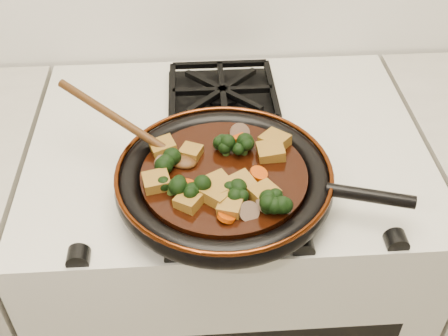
{
  "coord_description": "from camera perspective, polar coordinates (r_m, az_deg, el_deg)",
  "views": [
    {
      "loc": [
        -0.06,
        0.84,
        1.58
      ],
      "look_at": [
        -0.02,
        1.53,
        0.97
      ],
      "focal_mm": 45.0,
      "sensor_mm": 36.0,
      "label": 1
    }
  ],
  "objects": [
    {
      "name": "carrot_coin_0",
      "position": [
        0.85,
        0.24,
        -4.99
      ],
      "size": [
        0.03,
        0.03,
        0.02
      ],
      "primitive_type": "cylinder",
      "rotation": [
        -0.22,
        0.34,
        0.0
      ],
      "color": "#C03E05",
      "rests_on": "braising_sauce"
    },
    {
      "name": "broccoli_floret_3",
      "position": [
        0.96,
        2.08,
        2.01
      ],
      "size": [
        0.06,
        0.07,
        0.07
      ],
      "primitive_type": null,
      "rotation": [
        0.24,
        -0.1,
        3.09
      ],
      "color": "black",
      "rests_on": "braising_sauce"
    },
    {
      "name": "tofu_cube_6",
      "position": [
        0.88,
        4.09,
        -2.69
      ],
      "size": [
        0.06,
        0.05,
        0.02
      ],
      "primitive_type": "cube",
      "rotation": [
        -0.0,
        0.02,
        0.57
      ],
      "color": "olive",
      "rests_on": "braising_sauce"
    },
    {
      "name": "mushroom_slice_0",
      "position": [
        0.86,
        2.52,
        -4.45
      ],
      "size": [
        0.04,
        0.04,
        0.03
      ],
      "primitive_type": "cylinder",
      "rotation": [
        0.77,
        0.0,
        0.28
      ],
      "color": "brown",
      "rests_on": "braising_sauce"
    },
    {
      "name": "carrot_coin_1",
      "position": [
        0.92,
        3.53,
        -0.57
      ],
      "size": [
        0.03,
        0.03,
        0.02
      ],
      "primitive_type": "cylinder",
      "rotation": [
        0.12,
        0.26,
        0.0
      ],
      "color": "#C03E05",
      "rests_on": "braising_sauce"
    },
    {
      "name": "broccoli_floret_6",
      "position": [
        0.89,
        -5.42,
        -2.2
      ],
      "size": [
        0.09,
        0.08,
        0.06
      ],
      "primitive_type": null,
      "rotation": [
        0.05,
        0.23,
        0.39
      ],
      "color": "black",
      "rests_on": "braising_sauce"
    },
    {
      "name": "carrot_coin_2",
      "position": [
        1.0,
        1.23,
        3.14
      ],
      "size": [
        0.03,
        0.03,
        0.02
      ],
      "primitive_type": "cylinder",
      "rotation": [
        -0.24,
        -0.28,
        0.0
      ],
      "color": "#C03E05",
      "rests_on": "braising_sauce"
    },
    {
      "name": "broccoli_floret_1",
      "position": [
        0.88,
        1.47,
        -2.49
      ],
      "size": [
        0.07,
        0.06,
        0.07
      ],
      "primitive_type": null,
      "rotation": [
        -0.06,
        -0.16,
        3.09
      ],
      "color": "black",
      "rests_on": "braising_sauce"
    },
    {
      "name": "tofu_cube_1",
      "position": [
        0.96,
        -3.37,
        1.58
      ],
      "size": [
        0.05,
        0.05,
        0.02
      ],
      "primitive_type": "cube",
      "rotation": [
        0.0,
        0.06,
        1.15
      ],
      "color": "olive",
      "rests_on": "braising_sauce"
    },
    {
      "name": "stove",
      "position": [
        1.42,
        0.25,
        -11.49
      ],
      "size": [
        0.76,
        0.6,
        0.9
      ],
      "primitive_type": "cube",
      "color": "silver",
      "rests_on": "ground"
    },
    {
      "name": "tofu_cube_10",
      "position": [
        0.87,
        -3.64,
        -3.45
      ],
      "size": [
        0.05,
        0.05,
        0.02
      ],
      "primitive_type": "cube",
      "rotation": [
        0.03,
        0.09,
        2.55
      ],
      "color": "olive",
      "rests_on": "braising_sauce"
    },
    {
      "name": "burner_grate_front",
      "position": [
        0.98,
        0.89,
        -1.67
      ],
      "size": [
        0.23,
        0.23,
        0.03
      ],
      "primitive_type": null,
      "color": "black",
      "rests_on": "stove"
    },
    {
      "name": "mushroom_slice_3",
      "position": [
        0.94,
        -6.19,
        0.45
      ],
      "size": [
        0.04,
        0.04,
        0.02
      ],
      "primitive_type": "cylinder",
      "rotation": [
        0.53,
        0.0,
        1.01
      ],
      "color": "brown",
      "rests_on": "braising_sauce"
    },
    {
      "name": "tofu_cube_4",
      "position": [
        0.97,
        -6.2,
        2.04
      ],
      "size": [
        0.05,
        0.05,
        0.03
      ],
      "primitive_type": "cube",
      "rotation": [
        -0.11,
        -0.12,
        0.3
      ],
      "color": "olive",
      "rests_on": "braising_sauce"
    },
    {
      "name": "broccoli_floret_2",
      "position": [
        0.96,
        0.27,
        2.01
      ],
      "size": [
        0.07,
        0.06,
        0.07
      ],
      "primitive_type": null,
      "rotation": [
        -0.03,
        -0.22,
        3.1
      ],
      "color": "black",
      "rests_on": "braising_sauce"
    },
    {
      "name": "broccoli_floret_0",
      "position": [
        0.86,
        5.16,
        -3.89
      ],
      "size": [
        0.08,
        0.08,
        0.06
      ],
      "primitive_type": null,
      "rotation": [
        -0.02,
        0.06,
        0.84
      ],
      "color": "black",
      "rests_on": "braising_sauce"
    },
    {
      "name": "tofu_cube_9",
      "position": [
        0.96,
        4.78,
        1.62
      ],
      "size": [
        0.05,
        0.04,
        0.03
      ],
      "primitive_type": "cube",
      "rotation": [
        -0.11,
        -0.02,
        1.63
      ],
      "color": "olive",
      "rests_on": "braising_sauce"
    },
    {
      "name": "broccoli_floret_5",
      "position": [
        0.87,
        5.55,
        -3.8
      ],
      "size": [
        0.07,
        0.08,
        0.06
      ],
      "primitive_type": null,
      "rotation": [
        -0.08,
        0.14,
        1.3
      ],
      "color": "black",
      "rests_on": "braising_sauce"
    },
    {
      "name": "wooden_spoon",
      "position": [
        0.98,
        -8.09,
        3.24
      ],
      "size": [
        0.15,
        0.12,
        0.26
      ],
      "rotation": [
        0.0,
        0.0,
        2.54
      ],
      "color": "#45270E",
      "rests_on": "braising_sauce"
    },
    {
      "name": "braising_sauce",
      "position": [
        0.94,
        -0.0,
        -0.96
      ],
      "size": [
        0.28,
        0.28,
        0.02
      ],
      "primitive_type": "cylinder",
      "color": "black",
      "rests_on": "skillet"
    },
    {
      "name": "tofu_cube_8",
      "position": [
        0.91,
        -6.86,
        -1.43
      ],
      "size": [
        0.05,
        0.05,
        0.02
      ],
      "primitive_type": "cube",
      "rotation": [
        -0.05,
        0.01,
        1.78
      ],
      "color": "olive",
      "rests_on": "braising_sauce"
    },
    {
      "name": "broccoli_floret_4",
      "position": [
        0.88,
        -2.65,
        -2.72
      ],
      "size": [
        0.08,
        0.08,
        0.07
      ],
      "primitive_type": null,
      "rotation": [
        -0.18,
        0.24,
        2.89
      ],
      "color": "black",
      "rests_on": "braising_sauce"
    },
    {
      "name": "mushroom_slice_1",
      "position": [
        1.0,
        1.61,
        3.59
      ],
      "size": [
        0.04,
        0.03,
        0.03
      ],
      "primitive_type": "cylinder",
      "rotation": [
        0.92,
        0.0,
        0.11
      ],
      "color": "brown",
      "rests_on": "braising_sauce"
    },
    {
      "name": "mushroom_slice_2",
      "position": [
        0.87,
        4.19,
        -3.75
      ],
      "size": [
        0.03,
        0.03,
        0.03
      ],
      "primitive_type": "cylinder",
      "rotation": [
        0.66,
        0.0,
        1.51
      ],
      "color": "brown",
      "rests_on": "braising_sauce"
    },
    {
      "name": "broccoli_floret_7",
      "position": [
        0.94,
        -5.47,
        0.62
      ],
      "size": [
        0.09,
        0.08,
        0.07
      ],
      "primitive_type": null,
      "rotation": [
        0.08,
        -0.24,
        2.62
      ],
      "color": "black",
      "rests_on": "braising_sauce"
    },
    {
      "name": "tofu_cube_7",
      "position": [
        0.99,
        5.18,
        2.72
      ],
      "size": [
        0.06,
        0.06,
        0.03
      ],
      "primitive_type": "cube",
      "rotation": [
        -0.06,
        0.01,
        0.8
      ],
      "color": "olive",
      "rests_on": "braising_sauce"
    },
    {
      "name": "tofu_cube_3",
      "position": [
        0.9,
        1.88,
        -1.57
      ],
      "size": [
        0.05,
        0.05,
        0.03
      ],
      "primitive_type": "cube",
      "rotation": [
        0.12,
        -0.09,
        0.48
      ],
      "color": "olive",
      "rests_on": "braising_sauce"
    },
    {
      "name": "tofu_cube_0",
      "position": [
        0.86,
        0.7,
        -3.89
      ],
      "size": [
        0.05,
        0.05,
        0.03
      ],
      "primitive_type": "cube",
      "rotation": [
        -0.06,
        -0.08,
        1.21
      ],
      "color": "olive",
      "rests_on": "braising_sauce"
    },
    {
      "name": "tofu_cube_5",
      "position": [
        0.89,
        -0.64,
        -1.96
      ],
      "size": [
        0.06,
        0.06,
        0.03
      ],
      "primitive_type": "cube",
      "rotation": [
        -0.0,
        -0.03,
        0.49
      ],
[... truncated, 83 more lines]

